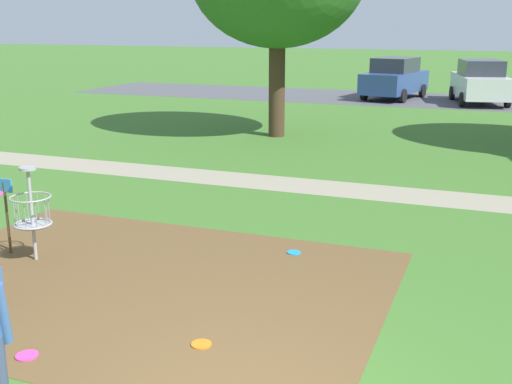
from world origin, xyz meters
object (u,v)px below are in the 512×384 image
at_px(frisbee_near_basket, 294,253).
at_px(frisbee_mid_grass, 27,356).
at_px(parked_car_center_left, 480,82).
at_px(frisbee_far_left, 201,344).
at_px(disc_golf_basket, 29,210).
at_px(parked_car_leftmost, 395,78).

bearing_deg(frisbee_near_basket, frisbee_mid_grass, -112.85).
xyz_separation_m(frisbee_near_basket, parked_car_center_left, (1.76, 20.42, 0.91)).
bearing_deg(frisbee_far_left, parked_car_center_left, 85.54).
relative_size(frisbee_mid_grass, parked_car_center_left, 0.05).
xyz_separation_m(frisbee_mid_grass, parked_car_center_left, (3.42, 24.35, 0.91)).
height_order(disc_golf_basket, parked_car_center_left, parked_car_center_left).
distance_m(frisbee_near_basket, frisbee_far_left, 3.06).
bearing_deg(frisbee_mid_grass, disc_golf_basket, 128.50).
bearing_deg(disc_golf_basket, frisbee_near_basket, 24.54).
relative_size(frisbee_near_basket, parked_car_leftmost, 0.05).
relative_size(frisbee_far_left, parked_car_leftmost, 0.05).
bearing_deg(parked_car_leftmost, disc_golf_basket, -94.04).
distance_m(frisbee_far_left, parked_car_center_left, 23.57).
xyz_separation_m(frisbee_mid_grass, frisbee_far_left, (1.59, 0.87, 0.00)).
xyz_separation_m(frisbee_near_basket, frisbee_mid_grass, (-1.66, -3.93, 0.00)).
xyz_separation_m(frisbee_far_left, parked_car_leftmost, (-1.85, 23.98, 0.91)).
relative_size(disc_golf_basket, parked_car_leftmost, 0.31).
bearing_deg(frisbee_far_left, parked_car_leftmost, 94.41).
bearing_deg(frisbee_mid_grass, parked_car_center_left, 82.01).
bearing_deg(disc_golf_basket, frisbee_mid_grass, -51.50).
bearing_deg(frisbee_near_basket, frisbee_far_left, -91.27).
bearing_deg(frisbee_mid_grass, parked_car_leftmost, 90.60).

